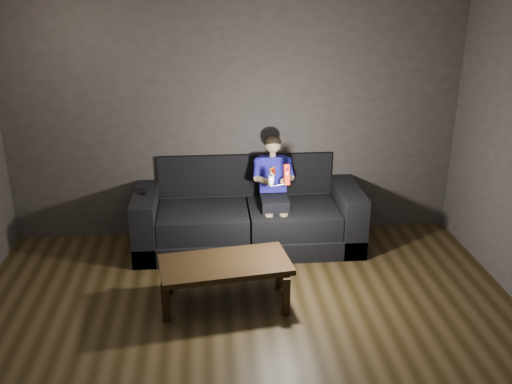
{
  "coord_description": "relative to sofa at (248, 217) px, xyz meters",
  "views": [
    {
      "loc": [
        -0.29,
        -3.6,
        2.86
      ],
      "look_at": [
        0.15,
        1.55,
        0.85
      ],
      "focal_mm": 40.0,
      "sensor_mm": 36.0,
      "label": 1
    }
  ],
  "objects": [
    {
      "name": "sofa",
      "position": [
        0.0,
        0.0,
        0.0
      ],
      "size": [
        2.44,
        1.06,
        0.94
      ],
      "color": "black",
      "rests_on": "floor"
    },
    {
      "name": "floor",
      "position": [
        -0.11,
        -2.19,
        -0.31
      ],
      "size": [
        5.0,
        5.0,
        0.0
      ],
      "primitive_type": "plane",
      "color": "black",
      "rests_on": "ground"
    },
    {
      "name": "nunchuk_white",
      "position": [
        0.21,
        -0.48,
        0.61
      ],
      "size": [
        0.08,
        0.1,
        0.15
      ],
      "color": "white",
      "rests_on": "child"
    },
    {
      "name": "wii_remote_black",
      "position": [
        -1.1,
        -0.09,
        0.37
      ],
      "size": [
        0.05,
        0.15,
        0.03
      ],
      "color": "black",
      "rests_on": "sofa"
    },
    {
      "name": "wii_remote_red",
      "position": [
        0.36,
        -0.49,
        0.66
      ],
      "size": [
        0.06,
        0.08,
        0.21
      ],
      "color": "red",
      "rests_on": "child"
    },
    {
      "name": "back_wall",
      "position": [
        -0.11,
        0.31,
        1.04
      ],
      "size": [
        5.0,
        0.04,
        2.7
      ],
      "primitive_type": "cube",
      "color": "#342F2D",
      "rests_on": "ground"
    },
    {
      "name": "child",
      "position": [
        0.28,
        -0.08,
        0.45
      ],
      "size": [
        0.43,
        0.53,
        1.07
      ],
      "color": "black",
      "rests_on": "sofa"
    },
    {
      "name": "coffee_table",
      "position": [
        -0.29,
        -1.25,
        0.06
      ],
      "size": [
        1.23,
        0.74,
        0.42
      ],
      "color": "black",
      "rests_on": "floor"
    }
  ]
}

